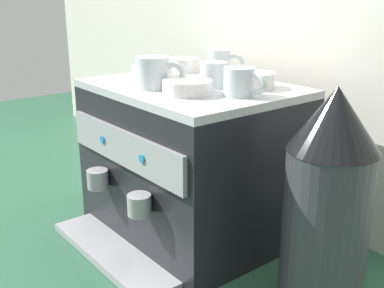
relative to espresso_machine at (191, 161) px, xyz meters
name	(u,v)px	position (x,y,z in m)	size (l,w,h in m)	color
ground_plane	(192,227)	(0.00, 0.00, -0.21)	(4.00, 4.00, 0.00)	#28563D
tiled_backsplash_wall	(273,59)	(0.00, 0.31, 0.25)	(2.80, 0.03, 0.91)	silver
espresso_machine	(191,161)	(0.00, 0.00, 0.00)	(0.53, 0.52, 0.42)	black
ceramic_cup_0	(155,73)	(-0.02, -0.10, 0.25)	(0.11, 0.10, 0.08)	silver
ceramic_cup_1	(221,63)	(-0.04, 0.14, 0.25)	(0.09, 0.08, 0.08)	silver
ceramic_cup_2	(241,82)	(0.18, 0.01, 0.24)	(0.11, 0.07, 0.07)	silver
ceramic_cup_3	(213,74)	(0.05, 0.03, 0.24)	(0.10, 0.07, 0.06)	silver
ceramic_bowl_0	(152,71)	(-0.17, -0.01, 0.23)	(0.12, 0.12, 0.03)	white
ceramic_bowl_1	(187,87)	(0.08, -0.07, 0.23)	(0.12, 0.12, 0.03)	white
ceramic_bowl_2	(184,65)	(-0.19, 0.12, 0.23)	(0.09, 0.09, 0.04)	white
ceramic_bowl_3	(254,80)	(0.13, 0.10, 0.23)	(0.10, 0.10, 0.04)	white
coffee_grinder	(328,200)	(0.44, 0.01, 0.04)	(0.19, 0.19, 0.48)	#333338
milk_pitcher	(125,166)	(-0.38, 0.01, -0.13)	(0.09, 0.09, 0.15)	#B7B7BC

